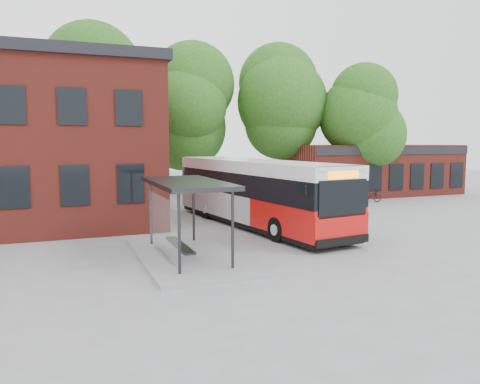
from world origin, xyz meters
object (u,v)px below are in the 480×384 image
object	(u,v)px
bicycle_0	(302,198)
bicycle_1	(317,195)
bicycle_3	(345,196)
bus_shelter	(187,219)
bicycle_6	(370,196)
city_bus	(256,193)
bicycle_5	(351,195)
bicycle_4	(351,196)
bicycle_2	(336,199)

from	to	relation	value
bicycle_0	bicycle_1	bearing A→B (deg)	-109.29
bicycle_3	bus_shelter	bearing A→B (deg)	151.37
bicycle_0	bicycle_6	bearing A→B (deg)	-122.04
city_bus	bicycle_0	distance (m)	9.17
city_bus	bicycle_6	size ratio (longest dim) A/B	7.65
bicycle_5	bicycle_0	bearing A→B (deg)	85.28
bus_shelter	bicycle_0	xyz separation A→B (m)	(11.29, 11.71, -1.04)
bus_shelter	city_bus	bearing A→B (deg)	46.05
bicycle_5	bicycle_4	bearing A→B (deg)	-7.79
bicycle_4	bicycle_5	distance (m)	0.16
bicycle_4	city_bus	bearing A→B (deg)	136.84
bicycle_2	bicycle_6	bearing A→B (deg)	-99.21
bicycle_0	bicycle_4	distance (m)	3.56
bicycle_1	bicycle_6	distance (m)	3.80
bicycle_2	bicycle_5	distance (m)	1.91
bus_shelter	bicycle_5	bearing A→B (deg)	36.41
bicycle_0	bicycle_3	distance (m)	2.94
bicycle_0	bicycle_5	bearing A→B (deg)	-122.35
bus_shelter	bicycle_4	distance (m)	18.45
bicycle_1	bicycle_2	size ratio (longest dim) A/B	1.04
city_bus	bicycle_3	world-z (taller)	city_bus
bicycle_5	city_bus	bearing A→B (deg)	129.32
bicycle_1	bicycle_5	world-z (taller)	bicycle_1
city_bus	bicycle_4	distance (m)	11.46
bicycle_4	bicycle_6	bearing A→B (deg)	-92.82
bicycle_1	bicycle_3	xyz separation A→B (m)	(1.53, -1.15, -0.03)
bicycle_1	bicycle_4	distance (m)	2.41
city_bus	bicycle_5	world-z (taller)	city_bus
city_bus	bicycle_2	world-z (taller)	city_bus
bicycle_3	bicycle_6	bearing A→B (deg)	-65.26
bicycle_5	bicycle_6	world-z (taller)	bicycle_5
bicycle_1	bicycle_6	xyz separation A→B (m)	(3.63, -1.13, -0.09)
bicycle_0	bicycle_1	size ratio (longest dim) A/B	0.87
bicycle_2	bicycle_5	world-z (taller)	bicycle_5
bicycle_4	bicycle_6	size ratio (longest dim) A/B	1.04
bicycle_5	bicycle_2	bearing A→B (deg)	123.59
city_bus	bicycle_6	world-z (taller)	city_bus
city_bus	bicycle_3	xyz separation A→B (m)	(9.00, 5.37, -1.16)
bicycle_2	bicycle_1	bearing A→B (deg)	-0.13
bus_shelter	bicycle_3	distance (m)	17.54
bicycle_6	bicycle_3	bearing A→B (deg)	96.43
bicycle_5	bicycle_6	bearing A→B (deg)	-93.63
bus_shelter	bicycle_5	xyz separation A→B (m)	(14.73, 10.86, -0.91)
bicycle_0	bicycle_3	size ratio (longest dim) A/B	0.91
bicycle_4	bicycle_2	bearing A→B (deg)	133.79
city_bus	bicycle_2	size ratio (longest dim) A/B	7.53
bicycle_6	bicycle_1	bearing A→B (deg)	78.68
bicycle_4	bicycle_3	bearing A→B (deg)	136.48
bicycle_2	bicycle_4	size ratio (longest dim) A/B	0.98
bicycle_2	bicycle_3	size ratio (longest dim) A/B	1.01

